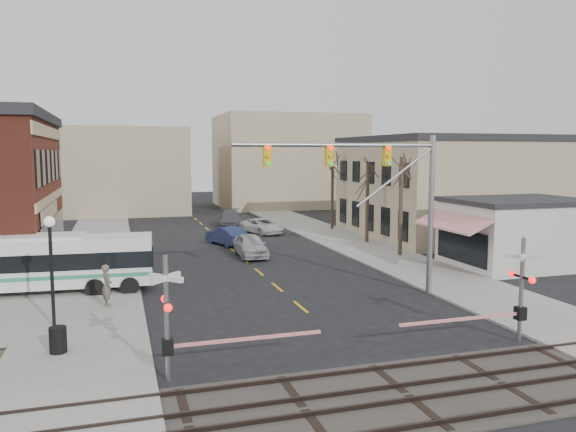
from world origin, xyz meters
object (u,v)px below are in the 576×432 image
at_px(rr_crossing_west, 181,319).
at_px(pedestrian_near, 107,286).
at_px(traffic_signal_mast, 381,181).
at_px(car_c, 262,226).
at_px(trash_bin, 58,340).
at_px(car_d, 231,219).
at_px(pedestrian_far, 59,274).
at_px(transit_bus, 38,263).
at_px(car_b, 227,236).
at_px(street_lamp, 51,248).
at_px(car_a, 250,245).
at_px(rr_crossing_east, 512,292).

height_order(rr_crossing_west, pedestrian_near, rr_crossing_west).
bearing_deg(traffic_signal_mast, car_c, 90.16).
bearing_deg(trash_bin, car_d, 68.74).
bearing_deg(pedestrian_far, rr_crossing_west, -117.49).
bearing_deg(transit_bus, car_b, 46.01).
height_order(traffic_signal_mast, rr_crossing_west, traffic_signal_mast).
xyz_separation_m(street_lamp, car_c, (14.82, 23.71, -2.67)).
distance_m(transit_bus, car_a, 14.42).
bearing_deg(car_a, street_lamp, -129.32).
xyz_separation_m(transit_bus, traffic_signal_mast, (16.15, -5.52, 4.12)).
bearing_deg(rr_crossing_east, street_lamp, 157.60).
xyz_separation_m(rr_crossing_west, car_b, (6.25, 25.22, -1.24)).
bearing_deg(rr_crossing_west, car_a, 70.88).
xyz_separation_m(rr_crossing_east, trash_bin, (-16.19, 3.50, -1.39)).
bearing_deg(car_b, trash_bin, 46.04).
height_order(street_lamp, car_c, street_lamp).
bearing_deg(car_a, car_b, 98.20).
distance_m(traffic_signal_mast, car_b, 19.05).
height_order(street_lamp, car_a, street_lamp).
xyz_separation_m(transit_bus, rr_crossing_east, (17.93, -13.02, 0.33)).
relative_size(traffic_signal_mast, car_a, 2.23).
xyz_separation_m(traffic_signal_mast, rr_crossing_east, (1.78, -7.50, -3.79)).
distance_m(trash_bin, pedestrian_near, 6.00).
relative_size(car_d, pedestrian_far, 2.90).
relative_size(car_a, pedestrian_far, 2.47).
relative_size(car_b, car_d, 0.82).
bearing_deg(pedestrian_near, trash_bin, 152.60).
xyz_separation_m(transit_bus, car_d, (14.29, 22.76, -0.85)).
distance_m(car_a, car_b, 5.38).
xyz_separation_m(street_lamp, trash_bin, (0.47, -3.37, -2.74)).
relative_size(transit_bus, rr_crossing_west, 2.02).
relative_size(rr_crossing_east, pedestrian_far, 3.00).
bearing_deg(car_a, transit_bus, -149.52).
distance_m(street_lamp, pedestrian_near, 3.86).
bearing_deg(traffic_signal_mast, transit_bus, 161.12).
bearing_deg(car_a, car_c, 72.89).
distance_m(transit_bus, rr_crossing_west, 14.07).
height_order(transit_bus, pedestrian_far, transit_bus).
distance_m(pedestrian_near, pedestrian_far, 4.17).
distance_m(street_lamp, car_c, 28.09).
distance_m(car_a, car_d, 15.84).
distance_m(car_c, car_d, 5.50).
bearing_deg(car_b, traffic_signal_mast, 84.31).
distance_m(rr_crossing_west, pedestrian_far, 13.43).
relative_size(traffic_signal_mast, pedestrian_near, 5.28).
distance_m(transit_bus, car_b, 17.20).
relative_size(rr_crossing_east, pedestrian_near, 2.87).
bearing_deg(transit_bus, pedestrian_far, -19.20).
xyz_separation_m(car_a, car_b, (-0.64, 5.34, -0.06)).
xyz_separation_m(rr_crossing_east, car_d, (-3.64, 35.78, -1.18)).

